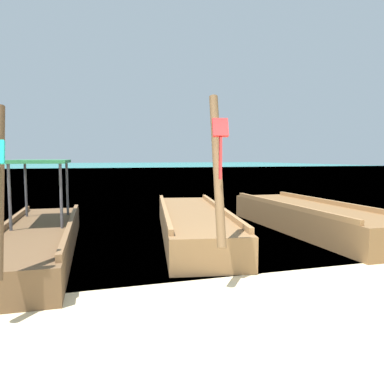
# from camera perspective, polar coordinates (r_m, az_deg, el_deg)

# --- Properties ---
(ground) EXTENTS (120.00, 120.00, 0.00)m
(ground) POSITION_cam_1_polar(r_m,az_deg,el_deg) (3.98, 17.65, -20.21)
(ground) COLOR beige
(sea_water) EXTENTS (120.00, 120.00, 0.00)m
(sea_water) POSITION_cam_1_polar(r_m,az_deg,el_deg) (64.87, -15.20, 3.61)
(sea_water) COLOR teal
(sea_water) RESTS_ON ground
(longtail_boat_turquoise_ribbon) EXTENTS (1.37, 5.59, 2.26)m
(longtail_boat_turquoise_ribbon) POSITION_cam_1_polar(r_m,az_deg,el_deg) (7.11, -22.41, -6.42)
(longtail_boat_turquoise_ribbon) COLOR brown
(longtail_boat_turquoise_ribbon) RESTS_ON ground
(longtail_boat_red_ribbon) EXTENTS (2.27, 6.08, 2.57)m
(longtail_boat_red_ribbon) POSITION_cam_1_polar(r_m,az_deg,el_deg) (8.01, 0.14, -4.81)
(longtail_boat_red_ribbon) COLOR brown
(longtail_boat_red_ribbon) RESTS_ON ground
(longtail_boat_yellow_ribbon) EXTENTS (1.45, 5.78, 2.55)m
(longtail_boat_yellow_ribbon) POSITION_cam_1_polar(r_m,az_deg,el_deg) (9.00, 17.58, -3.83)
(longtail_boat_yellow_ribbon) COLOR brown
(longtail_boat_yellow_ribbon) RESTS_ON ground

